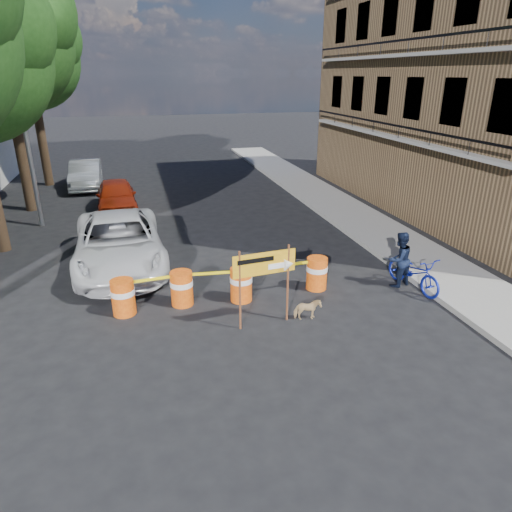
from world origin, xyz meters
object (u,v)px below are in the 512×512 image
barrel_far_left (123,297)px  dog (307,310)px  barrel_mid_right (241,284)px  suv_white (119,242)px  barrel_far_right (317,273)px  barrel_mid_left (182,288)px  bicycle (416,256)px  detour_sign (273,268)px  pedestrian (399,259)px  sedan_silver (86,174)px  sedan_red (116,196)px

barrel_far_left → dog: barrel_far_left is taller
barrel_mid_right → suv_white: size_ratio=0.16×
dog → suv_white: (-4.36, 4.58, 0.50)m
barrel_far_right → barrel_mid_left: bearing=-179.9°
bicycle → suv_white: bicycle is taller
detour_sign → pedestrian: bearing=9.4°
barrel_far_right → detour_sign: 2.46m
pedestrian → sedan_silver: pedestrian is taller
barrel_mid_right → detour_sign: bearing=-71.5°
detour_sign → suv_white: bearing=121.6°
sedan_silver → pedestrian: bearing=-59.0°
barrel_mid_left → suv_white: 3.42m
barrel_far_left → detour_sign: detour_sign is taller
dog → barrel_far_right: bearing=-24.1°
barrel_mid_left → sedan_red: size_ratio=0.23×
bicycle → dog: (-3.40, -0.87, -0.69)m
sedan_red → suv_white: bearing=-91.2°
detour_sign → bicycle: size_ratio=1.01×
barrel_mid_left → barrel_far_left: bearing=-174.6°
sedan_silver → barrel_mid_left: bearing=-78.0°
barrel_far_left → bicycle: bearing=-4.1°
pedestrian → bicycle: bearing=118.3°
barrel_mid_left → sedan_red: sedan_red is taller
barrel_mid_right → pedestrian: pedestrian is taller
pedestrian → barrel_far_left: bearing=-18.4°
barrel_mid_left → suv_white: bearing=117.1°
suv_white → detour_sign: bearing=-54.6°
pedestrian → sedan_silver: bearing=-74.0°
barrel_far_left → barrel_mid_left: 1.44m
barrel_mid_right → barrel_far_right: (2.16, 0.16, 0.00)m
barrel_far_left → detour_sign: 3.77m
suv_white → sedan_silver: bearing=96.9°
barrel_far_left → detour_sign: (3.39, -1.35, 0.95)m
barrel_mid_right → suv_white: 4.43m
barrel_far_left → barrel_mid_left: bearing=5.4°
barrel_far_right → barrel_far_left: bearing=-178.4°
detour_sign → sedan_red: detour_sign is taller
detour_sign → barrel_far_left: bearing=152.1°
bicycle → sedan_red: bearing=118.0°
barrel_mid_left → bicycle: (6.21, -0.68, 0.49)m
barrel_far_left → pedestrian: bearing=-1.9°
suv_white → barrel_mid_left: bearing=-65.3°
bicycle → sedan_silver: bicycle is taller
barrel_mid_right → bicycle: size_ratio=0.47×
bicycle → suv_white: (-7.76, 3.72, -0.19)m
barrel_mid_right → barrel_far_right: 2.16m
barrel_mid_right → barrel_far_left: bearing=179.6°
barrel_mid_right → detour_sign: size_ratio=0.47×
barrel_mid_right → sedan_silver: sedan_silver is taller
barrel_mid_left → bicycle: size_ratio=0.47×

